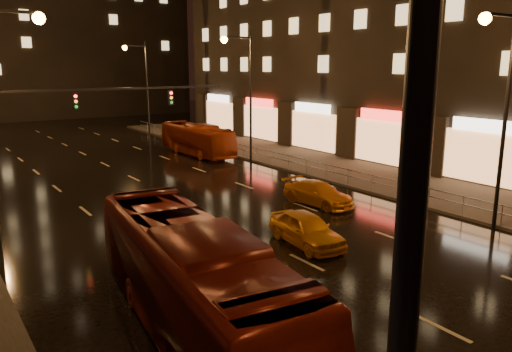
# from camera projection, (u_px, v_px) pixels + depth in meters

# --- Properties ---
(ground) EXTENTS (140.00, 140.00, 0.00)m
(ground) POSITION_uv_depth(u_px,v_px,m) (145.00, 184.00, 32.18)
(ground) COLOR black
(ground) RESTS_ON ground
(sidewalk_right) EXTENTS (7.00, 70.00, 0.15)m
(sidewalk_right) POSITION_uv_depth(u_px,v_px,m) (351.00, 171.00, 35.66)
(sidewalk_right) COLOR #38332D
(sidewalk_right) RESTS_ON ground
(traffic_signal) EXTENTS (15.31, 0.32, 6.20)m
(traffic_signal) POSITION_uv_depth(u_px,v_px,m) (57.00, 115.00, 28.34)
(traffic_signal) COLOR black
(traffic_signal) RESTS_ON ground
(streetlight_left) EXTENTS (2.64, 0.50, 10.00)m
(streetlight_left) POSITION_uv_depth(u_px,v_px,m) (475.00, 222.00, 3.36)
(streetlight_left) COLOR black
(streetlight_left) RESTS_ON ground
(streetlight_right) EXTENTS (2.64, 0.50, 10.00)m
(streetlight_right) POSITION_uv_depth(u_px,v_px,m) (500.00, 90.00, 21.31)
(streetlight_right) COLOR black
(streetlight_right) RESTS_ON ground
(railing_right) EXTENTS (0.05, 56.00, 1.00)m
(railing_right) POSITION_uv_depth(u_px,v_px,m) (289.00, 159.00, 36.05)
(railing_right) COLOR #99999E
(railing_right) RESTS_ON sidewalk_right
(bus_red) EXTENTS (4.06, 11.66, 3.18)m
(bus_red) POSITION_uv_depth(u_px,v_px,m) (193.00, 278.00, 14.08)
(bus_red) COLOR maroon
(bus_red) RESTS_ON ground
(bus_curb) EXTENTS (2.24, 9.50, 2.65)m
(bus_curb) POSITION_uv_depth(u_px,v_px,m) (197.00, 139.00, 42.50)
(bus_curb) COLOR #A43610
(bus_curb) RESTS_ON ground
(taxi_near) EXTENTS (2.15, 4.29, 1.40)m
(taxi_near) POSITION_uv_depth(u_px,v_px,m) (306.00, 229.00, 21.11)
(taxi_near) COLOR orange
(taxi_near) RESTS_ON ground
(taxi_far) EXTENTS (2.22, 4.48, 1.25)m
(taxi_far) POSITION_uv_depth(u_px,v_px,m) (318.00, 193.00, 27.31)
(taxi_far) COLOR orange
(taxi_far) RESTS_ON ground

